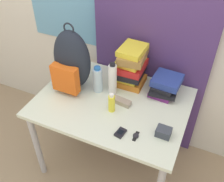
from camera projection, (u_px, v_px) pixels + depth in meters
wall_back at (138, 14)px, 2.04m from camera, size 6.00×0.06×2.50m
curtain_blue at (154, 20)px, 1.95m from camera, size 0.97×0.04×2.50m
desk at (112, 110)px, 2.06m from camera, size 1.15×0.83×0.75m
backpack at (72, 62)px, 1.99m from camera, size 0.30×0.25×0.55m
book_stack_left at (132, 66)px, 2.07m from camera, size 0.23×0.29×0.34m
book_stack_center at (165, 85)px, 2.04m from camera, size 0.23×0.29×0.14m
water_bottle at (98, 80)px, 2.04m from camera, size 0.08×0.08×0.22m
sports_bottle at (112, 79)px, 2.00m from camera, size 0.07×0.07×0.28m
sunscreen_bottle at (112, 103)px, 1.88m from camera, size 0.05×0.05×0.16m
cell_phone at (120, 133)px, 1.75m from camera, size 0.07×0.09×0.02m
sunglasses_case at (121, 101)px, 1.97m from camera, size 0.16×0.08×0.04m
camera_pouch at (164, 132)px, 1.72m from camera, size 0.10×0.08×0.06m
wristwatch at (136, 136)px, 1.73m from camera, size 0.04×0.09×0.01m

